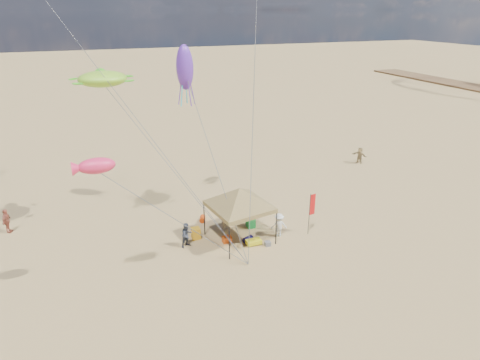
{
  "coord_description": "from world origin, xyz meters",
  "views": [
    {
      "loc": [
        -7.77,
        -16.76,
        12.9
      ],
      "look_at": [
        0.0,
        3.0,
        4.0
      ],
      "focal_mm": 30.44,
      "sensor_mm": 36.0,
      "label": 1
    }
  ],
  "objects": [
    {
      "name": "person_far_a",
      "position": [
        -13.11,
        9.28,
        0.8
      ],
      "size": [
        0.63,
        1.0,
        1.59
      ],
      "primitive_type": "imported",
      "rotation": [
        0.0,
        0.0,
        1.29
      ],
      "color": "#B35C45",
      "rests_on": "ground"
    },
    {
      "name": "person_near_b",
      "position": [
        -3.1,
        3.58,
        0.76
      ],
      "size": [
        0.91,
        0.83,
        1.53
      ],
      "primitive_type": "imported",
      "rotation": [
        0.0,
        0.0,
        0.42
      ],
      "color": "#323844",
      "rests_on": "ground"
    },
    {
      "name": "person_near_c",
      "position": [
        2.44,
        2.68,
        0.76
      ],
      "size": [
        1.11,
        0.82,
        1.52
      ],
      "primitive_type": "imported",
      "rotation": [
        0.0,
        0.0,
        2.85
      ],
      "color": "white",
      "rests_on": "ground"
    },
    {
      "name": "squid_kite",
      "position": [
        -1.33,
        9.2,
        9.53
      ],
      "size": [
        1.16,
        1.16,
        2.82
      ],
      "primitive_type": "ellipsoid",
      "rotation": [
        0.0,
        0.0,
        0.07
      ],
      "color": "purple",
      "rests_on": "ground"
    },
    {
      "name": "ground",
      "position": [
        0.0,
        0.0,
        0.0
      ],
      "size": [
        280.0,
        280.0,
        0.0
      ],
      "primitive_type": "plane",
      "color": "tan",
      "rests_on": "ground"
    },
    {
      "name": "cooler_blue",
      "position": [
        2.43,
        6.41,
        0.19
      ],
      "size": [
        0.54,
        0.38,
        0.38
      ],
      "primitive_type": "cube",
      "color": "#1534B1",
      "rests_on": "ground"
    },
    {
      "name": "fish_kite",
      "position": [
        -7.52,
        0.93,
        6.64
      ],
      "size": [
        1.75,
        1.16,
        0.71
      ],
      "primitive_type": "ellipsoid",
      "rotation": [
        0.0,
        0.0,
        0.24
      ],
      "color": "#FF2D5E",
      "rests_on": "ground"
    },
    {
      "name": "crate_grey",
      "position": [
        1.32,
        1.9,
        0.14
      ],
      "size": [
        0.34,
        0.3,
        0.28
      ],
      "primitive_type": "cube",
      "color": "slate",
      "rests_on": "ground"
    },
    {
      "name": "person_near_a",
      "position": [
        -0.37,
        4.68,
        0.88
      ],
      "size": [
        0.77,
        0.69,
        1.76
      ],
      "primitive_type": "imported",
      "rotation": [
        0.0,
        0.0,
        3.67
      ],
      "color": "tan",
      "rests_on": "ground"
    },
    {
      "name": "chair_yellow",
      "position": [
        -2.39,
        4.28,
        0.35
      ],
      "size": [
        0.5,
        0.5,
        0.7
      ],
      "primitive_type": "cube",
      "color": "yellow",
      "rests_on": "ground"
    },
    {
      "name": "turtle_kite",
      "position": [
        -6.47,
        7.41,
        9.36
      ],
      "size": [
        2.71,
        2.19,
        0.89
      ],
      "primitive_type": "ellipsoid",
      "rotation": [
        0.0,
        0.0,
        -0.02
      ],
      "color": "#97DE2D",
      "rests_on": "ground"
    },
    {
      "name": "beach_cart",
      "position": [
        0.6,
        2.32,
        0.2
      ],
      "size": [
        0.9,
        0.5,
        0.24
      ],
      "primitive_type": "cube",
      "color": "yellow",
      "rests_on": "ground"
    },
    {
      "name": "chair_green",
      "position": [
        1.25,
        4.33,
        0.35
      ],
      "size": [
        0.5,
        0.5,
        0.7
      ],
      "primitive_type": "cube",
      "color": "#1A9138",
      "rests_on": "ground"
    },
    {
      "name": "bag_orange",
      "position": [
        -1.39,
        6.23,
        0.18
      ],
      "size": [
        0.54,
        0.69,
        0.36
      ],
      "primitive_type": "cylinder",
      "rotation": [
        0.0,
        1.57,
        1.22
      ],
      "color": "#C43A0A",
      "rests_on": "ground"
    },
    {
      "name": "bag_navy",
      "position": [
        0.41,
        2.75,
        0.18
      ],
      "size": [
        0.69,
        0.54,
        0.36
      ],
      "primitive_type": "cylinder",
      "rotation": [
        0.0,
        1.57,
        0.35
      ],
      "color": "#0F0C38",
      "rests_on": "ground"
    },
    {
      "name": "canopy_tent",
      "position": [
        0.05,
        3.22,
        3.27
      ],
      "size": [
        6.28,
        6.28,
        3.92
      ],
      "color": "black",
      "rests_on": "ground"
    },
    {
      "name": "person_far_c",
      "position": [
        15.06,
        11.65,
        0.75
      ],
      "size": [
        1.08,
        1.43,
        1.5
      ],
      "primitive_type": "imported",
      "rotation": [
        0.0,
        0.0,
        5.24
      ],
      "color": "tan",
      "rests_on": "ground"
    },
    {
      "name": "feather_flag",
      "position": [
        4.41,
        2.27,
        1.83
      ],
      "size": [
        0.41,
        0.09,
        2.72
      ],
      "color": "black",
      "rests_on": "ground"
    },
    {
      "name": "cooler_red",
      "position": [
        -0.78,
        3.17,
        0.19
      ],
      "size": [
        0.54,
        0.38,
        0.38
      ],
      "primitive_type": "cube",
      "color": "#DA4E11",
      "rests_on": "ground"
    }
  ]
}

